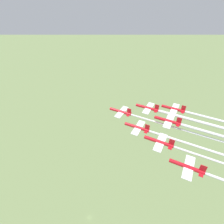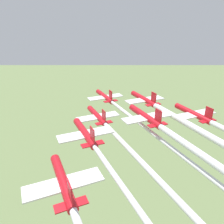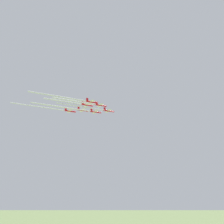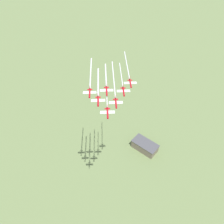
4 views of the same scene
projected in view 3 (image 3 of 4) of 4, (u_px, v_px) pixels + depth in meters
The scene contains 14 objects.
jet_0 at pixel (108, 111), 204.14m from camera, with size 9.20×9.30×3.58m.
jet_1 at pixel (95, 112), 205.05m from camera, with size 9.20×9.30×3.58m.
jet_2 at pixel (100, 105), 195.08m from camera, with size 9.20×9.30×3.58m.
jet_3 at pixel (83, 110), 206.83m from camera, with size 9.20×9.30×3.58m.
jet_4 at pixel (87, 105), 196.41m from camera, with size 9.20×9.30×3.58m.
jet_5 at pixel (92, 102), 185.15m from camera, with size 9.20×9.30×3.58m.
jet_6 at pixel (70, 111), 207.82m from camera, with size 9.20×9.30×3.58m.
smoke_trail_0 at pixel (81, 107), 193.45m from camera, with size 30.38×32.41×0.77m.
smoke_trail_1 at pixel (62, 107), 192.48m from camera, with size 36.90×39.37×0.93m.
smoke_trail_2 at pixel (75, 101), 185.61m from camera, with size 26.56×28.28×1.24m.
smoke_trail_3 at pixel (58, 107), 197.71m from camera, with size 24.99×26.65×0.76m.
smoke_trail_4 at pixel (63, 101), 187.86m from camera, with size 23.32×24.83×1.12m.
smoke_trail_5 at pixel (58, 96), 173.93m from camera, with size 32.42×34.57×1.10m.
smoke_trail_6 at pixel (39, 107), 196.46m from camera, with size 32.73×34.92×0.88m.
Camera 3 is at (-201.47, -28.05, 97.90)m, focal length 35.00 mm.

